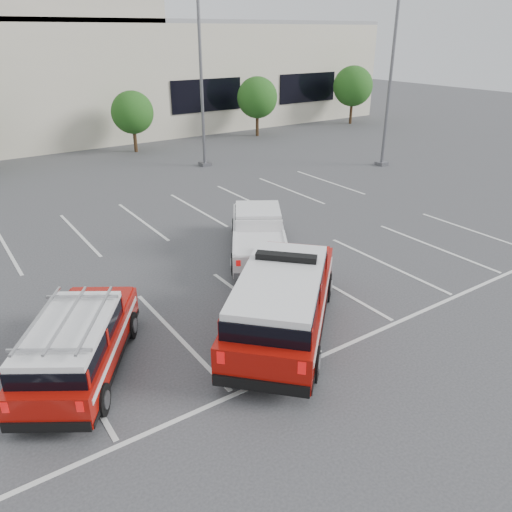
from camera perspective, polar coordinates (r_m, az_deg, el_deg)
The scene contains 11 objects.
ground at distance 14.90m, azimuth 0.49°, elevation -5.97°, with size 120.00×120.00×0.00m, color #38383B.
stall_markings at distance 18.36m, azimuth -7.55°, elevation -0.03°, with size 23.00×15.00×0.01m, color silver.
convention_building at distance 43.17m, azimuth -25.61°, elevation 18.43°, with size 60.00×16.99×13.20m.
tree_mid_right at distance 35.25m, azimuth -13.81°, elevation 15.51°, with size 2.77×2.77×3.99m.
tree_right at distance 39.86m, azimuth 0.22°, elevation 17.52°, with size 3.07×3.07×4.42m.
tree_far_right at distance 46.21m, azimuth 11.05°, elevation 18.38°, with size 3.37×3.37×4.85m.
light_pole_mid at distance 30.27m, azimuth -6.29°, elevation 19.80°, with size 0.90×0.60×10.24m.
light_pole_right at distance 31.20m, azimuth 15.15°, elevation 19.29°, with size 0.90×0.60×10.24m.
fire_chief_suv at distance 13.34m, azimuth 3.01°, elevation -5.60°, with size 5.88×5.77×2.13m.
white_pickup at distance 18.21m, azimuth 0.26°, elevation 2.17°, with size 4.37×5.43×1.62m.
ladder_suv at distance 12.60m, azimuth -19.62°, elevation -9.93°, with size 4.03×4.83×1.81m.
Camera 1 is at (-7.36, -10.55, 7.52)m, focal length 35.00 mm.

